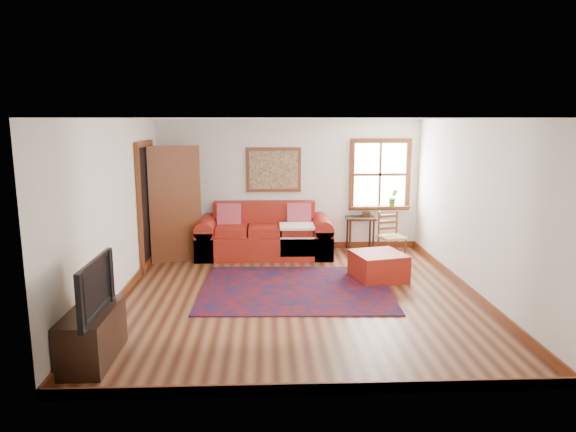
{
  "coord_description": "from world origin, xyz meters",
  "views": [
    {
      "loc": [
        -0.43,
        -7.04,
        2.48
      ],
      "look_at": [
        -0.11,
        0.6,
        1.05
      ],
      "focal_mm": 32.0,
      "sensor_mm": 36.0,
      "label": 1
    }
  ],
  "objects_px": {
    "red_ottoman": "(378,266)",
    "ladder_back_chair": "(391,235)",
    "red_leather_sofa": "(265,238)",
    "side_table": "(360,223)",
    "media_cabinet": "(92,336)"
  },
  "relations": [
    {
      "from": "red_ottoman",
      "to": "ladder_back_chair",
      "type": "bearing_deg",
      "value": 53.17
    },
    {
      "from": "red_leather_sofa",
      "to": "side_table",
      "type": "xyz_separation_m",
      "value": [
        1.84,
        0.26,
        0.22
      ]
    },
    {
      "from": "red_leather_sofa",
      "to": "side_table",
      "type": "relative_size",
      "value": 3.76
    },
    {
      "from": "side_table",
      "to": "ladder_back_chair",
      "type": "xyz_separation_m",
      "value": [
        0.4,
        -0.78,
        -0.06
      ]
    },
    {
      "from": "side_table",
      "to": "red_leather_sofa",
      "type": "bearing_deg",
      "value": -172.07
    },
    {
      "from": "red_leather_sofa",
      "to": "red_ottoman",
      "type": "height_order",
      "value": "red_leather_sofa"
    },
    {
      "from": "red_leather_sofa",
      "to": "ladder_back_chair",
      "type": "relative_size",
      "value": 2.77
    },
    {
      "from": "red_leather_sofa",
      "to": "side_table",
      "type": "bearing_deg",
      "value": 7.93
    },
    {
      "from": "red_ottoman",
      "to": "side_table",
      "type": "bearing_deg",
      "value": 74.78
    },
    {
      "from": "red_leather_sofa",
      "to": "red_ottoman",
      "type": "relative_size",
      "value": 3.32
    },
    {
      "from": "ladder_back_chair",
      "to": "media_cabinet",
      "type": "distance_m",
      "value": 5.47
    },
    {
      "from": "red_ottoman",
      "to": "side_table",
      "type": "distance_m",
      "value": 1.85
    },
    {
      "from": "red_leather_sofa",
      "to": "ladder_back_chair",
      "type": "bearing_deg",
      "value": -13.08
    },
    {
      "from": "red_leather_sofa",
      "to": "red_ottoman",
      "type": "distance_m",
      "value": 2.39
    },
    {
      "from": "side_table",
      "to": "media_cabinet",
      "type": "relative_size",
      "value": 0.66
    }
  ]
}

